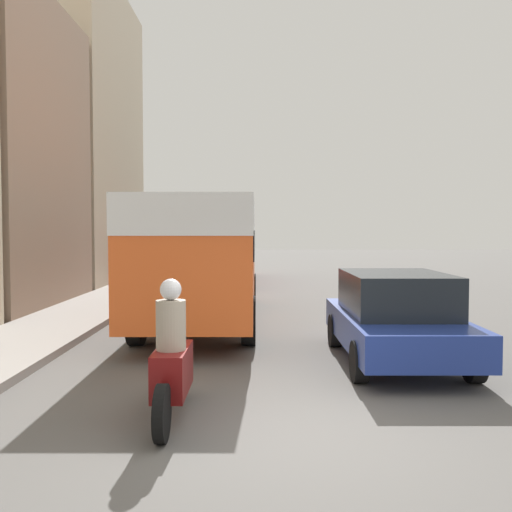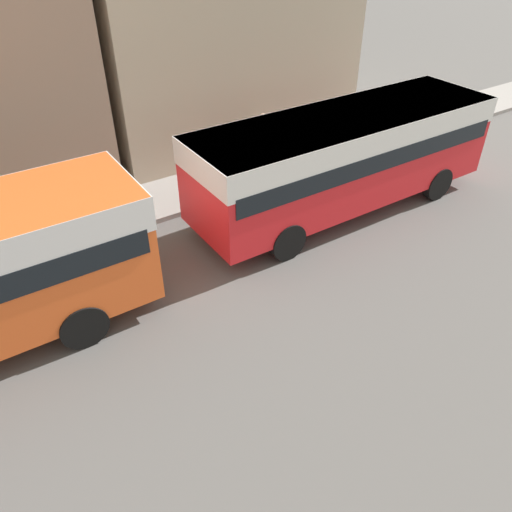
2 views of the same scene
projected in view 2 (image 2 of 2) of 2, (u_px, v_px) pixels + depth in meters
The scene contains 2 objects.
bus_following at pixel (345, 149), 13.70m from camera, with size 2.64×9.05×2.80m.
pedestrian_near_curb at pixel (263, 136), 16.62m from camera, with size 0.33×0.33×1.61m.
Camera 2 is at (7.44, 9.68, 7.52)m, focal length 35.00 mm.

